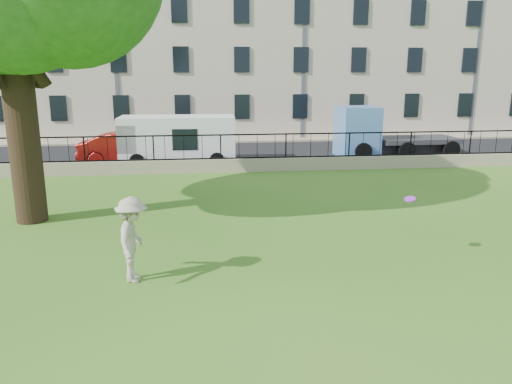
{
  "coord_description": "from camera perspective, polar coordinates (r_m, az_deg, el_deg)",
  "views": [
    {
      "loc": [
        -1.04,
        -10.46,
        4.53
      ],
      "look_at": [
        0.61,
        3.5,
        1.1
      ],
      "focal_mm": 35.0,
      "sensor_mm": 36.0,
      "label": 1
    }
  ],
  "objects": [
    {
      "name": "iron_railing",
      "position": [
        22.74,
        -4.06,
        5.16
      ],
      "size": [
        50.0,
        0.05,
        1.13
      ],
      "color": "black",
      "rests_on": "retaining_wall"
    },
    {
      "name": "retaining_wall",
      "position": [
        22.88,
        -4.02,
        3.04
      ],
      "size": [
        50.0,
        0.4,
        0.6
      ],
      "primitive_type": "cube",
      "color": "tan",
      "rests_on": "ground"
    },
    {
      "name": "man",
      "position": [
        11.22,
        -13.91,
        -5.3
      ],
      "size": [
        0.8,
        1.28,
        1.9
      ],
      "primitive_type": "imported",
      "rotation": [
        0.0,
        0.0,
        1.49
      ],
      "color": "#B5A893",
      "rests_on": "ground"
    },
    {
      "name": "red_sedan",
      "position": [
        25.52,
        -14.51,
        4.82
      ],
      "size": [
        4.67,
        1.66,
        1.53
      ],
      "primitive_type": "imported",
      "rotation": [
        0.0,
        0.0,
        1.56
      ],
      "color": "maroon",
      "rests_on": "street"
    },
    {
      "name": "street",
      "position": [
        27.56,
        -4.5,
        4.24
      ],
      "size": [
        60.0,
        9.0,
        0.01
      ],
      "primitive_type": "cube",
      "color": "black",
      "rests_on": "ground"
    },
    {
      "name": "white_van",
      "position": [
        25.11,
        -8.92,
        5.88
      ],
      "size": [
        5.63,
        2.31,
        2.34
      ],
      "primitive_type": "cube",
      "rotation": [
        0.0,
        0.0,
        -0.02
      ],
      "color": "white",
      "rests_on": "street"
    },
    {
      "name": "blue_truck",
      "position": [
        28.16,
        15.7,
        6.71
      ],
      "size": [
        6.42,
        2.4,
        2.67
      ],
      "primitive_type": "cube",
      "rotation": [
        0.0,
        0.0,
        0.02
      ],
      "color": "#5485C6",
      "rests_on": "street"
    },
    {
      "name": "sidewalk",
      "position": [
        32.69,
        -4.88,
        5.83
      ],
      "size": [
        60.0,
        1.4,
        0.12
      ],
      "primitive_type": "cube",
      "color": "tan",
      "rests_on": "ground"
    },
    {
      "name": "ground",
      "position": [
        11.45,
        -0.99,
        -9.59
      ],
      "size": [
        120.0,
        120.0,
        0.0
      ],
      "primitive_type": "plane",
      "color": "#326417",
      "rests_on": "ground"
    },
    {
      "name": "frisbee",
      "position": [
        12.54,
        17.19,
        -0.77
      ],
      "size": [
        0.33,
        0.33,
        0.12
      ],
      "primitive_type": "cylinder",
      "rotation": [
        0.21,
        -0.14,
        -0.27
      ],
      "color": "#A027DE"
    },
    {
      "name": "building_row",
      "position": [
        38.12,
        -5.41,
        17.27
      ],
      "size": [
        56.4,
        10.4,
        13.8
      ],
      "color": "beige",
      "rests_on": "ground"
    }
  ]
}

